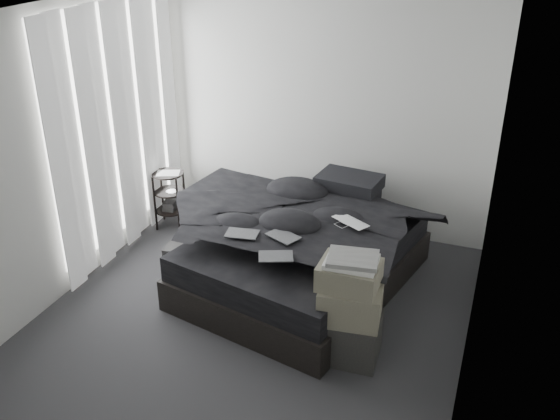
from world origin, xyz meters
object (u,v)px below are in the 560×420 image
(bed, at_px, (303,269))
(side_stand, at_px, (170,200))
(laptop, at_px, (347,216))
(box_lower, at_px, (347,336))

(bed, bearing_deg, side_stand, 174.06)
(laptop, bearing_deg, box_lower, -41.79)
(laptop, bearing_deg, side_stand, -165.54)
(side_stand, xyz_separation_m, box_lower, (2.47, -1.51, -0.13))
(bed, xyz_separation_m, laptop, (0.41, -0.04, 0.66))
(side_stand, height_order, box_lower, side_stand)
(laptop, relative_size, side_stand, 0.56)
(laptop, height_order, side_stand, laptop)
(side_stand, distance_m, box_lower, 2.90)
(side_stand, bearing_deg, box_lower, -31.38)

